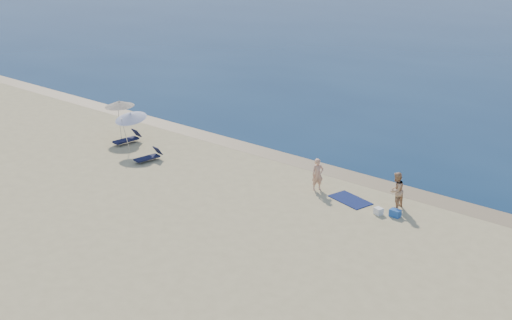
{
  "coord_description": "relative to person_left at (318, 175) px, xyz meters",
  "views": [
    {
      "loc": [
        17.68,
        -6.82,
        12.05
      ],
      "look_at": [
        -1.29,
        16.0,
        1.0
      ],
      "focal_mm": 45.0,
      "sensor_mm": 36.0,
      "label": 1
    }
  ],
  "objects": [
    {
      "name": "person_right",
      "position": [
        3.85,
        0.55,
        0.06
      ],
      "size": [
        0.71,
        0.87,
        1.68
      ],
      "primitive_type": "imported",
      "rotation": [
        0.0,
        0.0,
        -1.66
      ],
      "color": "tan",
      "rests_on": "ground"
    },
    {
      "name": "blue_cooler",
      "position": [
        4.3,
        -0.28,
        -0.62
      ],
      "size": [
        0.46,
        0.34,
        0.32
      ],
      "primitive_type": "cube",
      "rotation": [
        0.0,
        0.0,
        -0.02
      ],
      "color": "#2158B3",
      "rests_on": "ground"
    },
    {
      "name": "lounger_right",
      "position": [
        -9.19,
        -2.51,
        -0.54
      ],
      "size": [
        0.74,
        1.61,
        0.68
      ],
      "rotation": [
        0.0,
        0.0,
        -0.16
      ],
      "color": "#131634",
      "rests_on": "ground"
    },
    {
      "name": "umbrella_far",
      "position": [
        -13.63,
        -0.76,
        1.25
      ],
      "size": [
        2.17,
        2.17,
        2.3
      ],
      "rotation": [
        0.0,
        0.0,
        -0.3
      ],
      "color": "silver",
      "rests_on": "ground"
    },
    {
      "name": "white_bag",
      "position": [
        3.63,
        -0.54,
        -0.64
      ],
      "size": [
        0.42,
        0.39,
        0.3
      ],
      "primitive_type": "cube",
      "rotation": [
        0.0,
        0.0,
        -0.31
      ],
      "color": "white",
      "rests_on": "ground"
    },
    {
      "name": "beach_towel",
      "position": [
        1.87,
        -0.04,
        -0.77
      ],
      "size": [
        2.15,
        1.53,
        0.03
      ],
      "primitive_type": "cube",
      "rotation": [
        0.0,
        0.0,
        -0.26
      ],
      "color": "#0E1849",
      "rests_on": "ground"
    },
    {
      "name": "wet_sand_strip",
      "position": [
        -1.86,
        2.61,
        -0.78
      ],
      "size": [
        240.0,
        1.6,
        0.0
      ],
      "primitive_type": "cube",
      "color": "#847254",
      "rests_on": "ground"
    },
    {
      "name": "person_left",
      "position": [
        0.0,
        0.0,
        0.0
      ],
      "size": [
        0.63,
        0.69,
        1.57
      ],
      "primitive_type": "imported",
      "rotation": [
        0.0,
        0.0,
        0.98
      ],
      "color": "#E4A380",
      "rests_on": "ground"
    },
    {
      "name": "umbrella_near",
      "position": [
        -11.28,
        -1.88,
        1.19
      ],
      "size": [
        1.84,
        1.87,
        2.35
      ],
      "rotation": [
        0.0,
        0.0,
        0.04
      ],
      "color": "silver",
      "rests_on": "ground"
    },
    {
      "name": "lounger_left",
      "position": [
        -12.35,
        -1.33,
        -0.52
      ],
      "size": [
        0.75,
        1.73,
        0.74
      ],
      "rotation": [
        0.0,
        0.0,
        -0.12
      ],
      "color": "#131636",
      "rests_on": "ground"
    }
  ]
}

